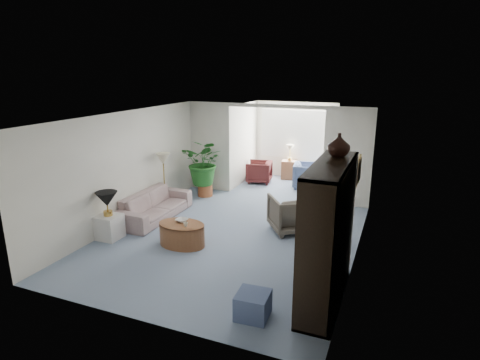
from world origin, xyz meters
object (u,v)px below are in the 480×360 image
at_px(ottoman, 253,305).
at_px(entertainment_cabinet, 328,234).
at_px(cabinet_urn, 339,145).
at_px(plant_pot, 205,190).
at_px(coffee_table, 182,234).
at_px(sunroom_table, 289,170).
at_px(framed_picture, 358,171).
at_px(wingback_chair, 291,213).
at_px(coffee_bowl, 182,220).
at_px(side_table_dark, 326,217).
at_px(table_lamp, 107,199).
at_px(floor_lamp, 163,159).
at_px(sunroom_chair_blue, 307,176).
at_px(sunroom_chair_maroon, 259,172).
at_px(sofa, 155,205).
at_px(end_table, 109,227).
at_px(coffee_cup, 186,225).

bearing_deg(ottoman, entertainment_cabinet, 44.38).
height_order(cabinet_urn, plant_pot, cabinet_urn).
height_order(coffee_table, cabinet_urn, cabinet_urn).
bearing_deg(ottoman, sunroom_table, 101.47).
height_order(coffee_table, sunroom_table, sunroom_table).
xyz_separation_m(framed_picture, wingback_chair, (-1.40, 1.00, -1.31)).
bearing_deg(coffee_bowl, side_table_dark, 33.99).
xyz_separation_m(coffee_bowl, sunroom_table, (0.70, 5.48, -0.18)).
bearing_deg(sunroom_table, framed_picture, -63.24).
height_order(table_lamp, cabinet_urn, cabinet_urn).
relative_size(framed_picture, floor_lamp, 1.39).
xyz_separation_m(coffee_table, sunroom_chair_blue, (1.40, 4.83, 0.14)).
xyz_separation_m(table_lamp, sunroom_chair_maroon, (1.44, 5.12, -0.52)).
height_order(table_lamp, coffee_table, table_lamp).
xyz_separation_m(coffee_table, sunroom_table, (0.65, 5.58, 0.07)).
distance_m(cabinet_urn, sunroom_chair_blue, 5.76).
height_order(coffee_bowl, sunroom_chair_blue, sunroom_chair_blue).
bearing_deg(coffee_table, sofa, 141.52).
bearing_deg(sofa, entertainment_cabinet, -114.40).
height_order(floor_lamp, sunroom_chair_maroon, floor_lamp).
height_order(end_table, side_table_dark, side_table_dark).
xyz_separation_m(plant_pot, sunroom_chair_maroon, (0.92, 1.83, 0.17)).
relative_size(end_table, sunroom_table, 0.85).
xyz_separation_m(sofa, entertainment_cabinet, (4.31, -1.93, 0.75)).
relative_size(ottoman, sunroom_chair_maroon, 0.62).
relative_size(ottoman, sunroom_chair_blue, 0.56).
distance_m(framed_picture, coffee_table, 3.56).
distance_m(entertainment_cabinet, plant_pot, 5.63).
distance_m(coffee_bowl, side_table_dark, 3.08).
bearing_deg(floor_lamp, plant_pot, 66.90).
height_order(table_lamp, entertainment_cabinet, entertainment_cabinet).
bearing_deg(wingback_chair, sunroom_table, -109.56).
relative_size(coffee_table, plant_pot, 2.37).
bearing_deg(coffee_bowl, table_lamp, -165.60).
xyz_separation_m(sofa, sunroom_chair_maroon, (1.24, 3.77, 0.02)).
xyz_separation_m(framed_picture, ottoman, (-1.08, -2.21, -1.52)).
bearing_deg(framed_picture, coffee_table, -170.72).
bearing_deg(ottoman, wingback_chair, 95.73).
distance_m(table_lamp, entertainment_cabinet, 4.55).
xyz_separation_m(floor_lamp, coffee_cup, (1.68, -1.90, -0.76)).
bearing_deg(framed_picture, cabinet_urn, -104.58).
height_order(side_table_dark, sunroom_chair_blue, sunroom_chair_blue).
bearing_deg(side_table_dark, plant_pot, 161.41).
distance_m(coffee_bowl, cabinet_urn, 3.55).
distance_m(ottoman, sunroom_table, 7.42).
height_order(sofa, coffee_cup, sofa).
distance_m(floor_lamp, coffee_bowl, 2.39).
distance_m(end_table, floor_lamp, 2.31).
xyz_separation_m(end_table, plant_pot, (0.52, 3.29, -0.09)).
bearing_deg(cabinet_urn, coffee_table, 173.06).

